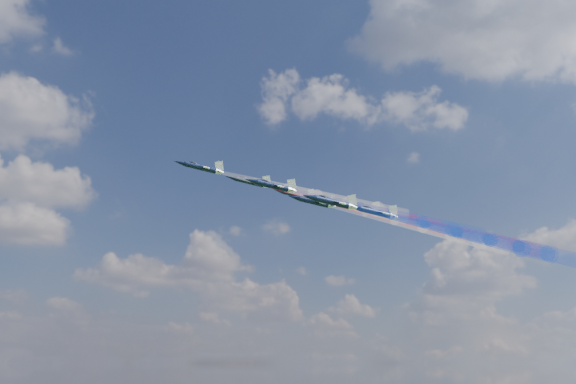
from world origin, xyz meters
TOP-DOWN VIEW (x-y plane):
  - jet_lead at (1.14, -1.65)m, footprint 13.24×11.95m
  - trail_lead at (24.42, -9.54)m, footprint 39.26×17.14m
  - jet_inner_left at (11.42, -13.24)m, footprint 13.24×11.95m
  - trail_inner_left at (34.69, -21.13)m, footprint 39.26×17.14m
  - jet_inner_right at (14.93, 2.75)m, footprint 13.24×11.95m
  - trail_inner_right at (38.21, -5.14)m, footprint 39.26×17.14m
  - jet_outer_left at (16.05, -26.65)m, footprint 13.24×11.95m
  - trail_outer_left at (39.32, -34.54)m, footprint 39.26×17.14m
  - jet_center_third at (24.04, -8.92)m, footprint 13.24×11.95m
  - trail_center_third at (47.31, -16.81)m, footprint 39.26×17.14m
  - jet_outer_right at (31.22, 9.46)m, footprint 13.24×11.95m
  - trail_outer_right at (54.49, 1.56)m, footprint 39.26×17.14m
  - jet_rear_left at (30.22, -21.51)m, footprint 13.24×11.95m
  - trail_rear_left at (53.49, -29.40)m, footprint 39.26×17.14m
  - jet_rear_right at (39.46, -5.05)m, footprint 13.24×11.95m
  - trail_rear_right at (62.73, -12.94)m, footprint 39.26×17.14m

SIDE VIEW (x-z plane):
  - trail_outer_left at x=39.32m, z-range 118.49..130.16m
  - trail_rear_left at x=53.49m, z-range 119.24..130.90m
  - jet_outer_left at x=16.05m, z-range 125.31..132.34m
  - trail_center_third at x=47.31m, z-range 123.10..134.76m
  - jet_rear_left at x=30.22m, z-range 126.05..133.08m
  - trail_inner_left at x=34.69m, z-range 123.91..135.58m
  - trail_rear_right at x=62.73m, z-range 124.44..136.10m
  - jet_center_third at x=24.04m, z-range 129.91..136.94m
  - jet_inner_left at x=11.42m, z-range 130.73..137.76m
  - trail_inner_right at x=38.21m, z-range 128.87..140.54m
  - jet_rear_right at x=39.46m, z-range 131.25..138.28m
  - trail_lead at x=24.42m, z-range 128.94..140.61m
  - trail_outer_right at x=54.49m, z-range 129.49..141.16m
  - jet_inner_right at x=14.93m, z-range 135.69..142.72m
  - jet_lead at x=1.14m, z-range 135.76..142.79m
  - jet_outer_right at x=31.22m, z-range 136.31..143.34m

